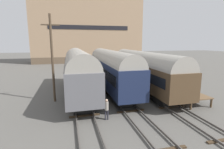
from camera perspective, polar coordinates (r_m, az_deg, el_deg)
The scene contains 12 objects.
ground_plane at distance 18.99m, azimuth 2.92°, elevation -8.62°, with size 200.00×200.00×0.00m, color #56544F.
track_left at distance 18.21m, azimuth -9.86°, elevation -9.14°, with size 2.60×60.00×0.26m.
track_middle at distance 18.94m, azimuth 2.92°, elevation -8.22°, with size 2.60×60.00×0.26m.
track_right at distance 20.51m, azimuth 14.19°, elevation -7.06°, with size 2.60×60.00×0.26m.
train_car_brown at distance 23.18m, azimuth 10.11°, elevation 2.01°, with size 3.03×17.32×5.05m.
train_car_grey at distance 20.93m, azimuth -10.87°, elevation 1.54°, with size 3.12×15.57×5.36m.
train_car_navy at distance 22.40m, azimuth -0.32°, elevation 2.20°, with size 2.87×16.39×5.22m.
station_platform at distance 22.62m, azimuth 18.66°, elevation -3.72°, with size 2.58×10.57×0.96m.
bench at distance 22.00m, azimuth 19.15°, elevation -2.61°, with size 1.40×0.40×0.91m.
person_worker at distance 14.29m, azimuth -1.79°, elevation -10.66°, with size 0.32×0.32×1.75m.
utility_pole at distance 18.93m, azimuth -18.92°, elevation 5.20°, with size 1.80×0.24×8.98m.
warehouse_building at distance 58.45m, azimuth -7.89°, elevation 13.65°, with size 33.52×10.20×19.10m.
Camera 1 is at (-5.33, -17.13, 6.21)m, focal length 28.00 mm.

